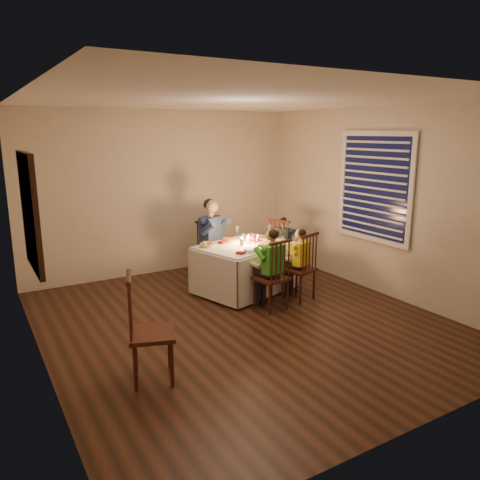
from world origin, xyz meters
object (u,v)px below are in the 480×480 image
serving_bowl (208,245)px  chair_end (283,276)px  dining_table (245,258)px  chair_near_right (298,298)px  adult (213,279)px  chair_adult (213,279)px  child_green (270,309)px  child_teal (283,276)px  chair_near_left (270,309)px  chair_extra (154,379)px  child_yellow (298,298)px

serving_bowl → chair_end: bearing=5.8°
chair_end → dining_table: bearing=82.8°
chair_end → serving_bowl: 1.59m
chair_near_right → adult: bearing=-81.4°
chair_adult → child_green: (0.08, -1.49, 0.00)m
adult → child_teal: bearing=-47.6°
chair_near_right → serving_bowl: (-0.99, 0.80, 0.72)m
child_green → child_teal: child_green is taller
chair_adult → chair_end: size_ratio=1.00×
chair_adult → chair_near_left: 1.49m
child_teal → child_green: bearing=112.3°
chair_adult → child_green: size_ratio=0.88×
adult → child_green: bearing=-113.0°
chair_extra → adult: 3.05m
dining_table → chair_near_right: dining_table is taller
adult → dining_table: bearing=-103.2°
chair_end → adult: (-1.05, 0.42, 0.00)m
chair_near_right → adult: (-0.63, 1.36, 0.00)m
dining_table → chair_extra: (-2.03, -1.69, -0.49)m
dining_table → chair_adult: size_ratio=1.64×
adult → child_green: size_ratio=1.18×
dining_table → chair_adult: (-0.16, 0.71, -0.49)m
chair_adult → child_yellow: 1.50m
child_teal → serving_bowl: 1.59m
chair_near_right → child_teal: (0.43, 0.94, 0.00)m
dining_table → chair_near_right: bearing=-70.5°
chair_near_left → child_yellow: 0.57m
chair_adult → child_yellow: (0.63, -1.36, 0.00)m
chair_extra → chair_end: bearing=-37.0°
dining_table → child_green: bearing=-112.4°
chair_end → child_yellow: (-0.43, -0.94, 0.00)m
child_green → child_yellow: 0.57m
chair_extra → serving_bowl: (1.51, 1.84, 0.72)m
chair_near_right → chair_near_left: bearing=-3.0°
chair_extra → chair_near_left: bearing=-46.0°
serving_bowl → chair_adult: bearing=57.3°
dining_table → child_yellow: (0.47, -0.65, -0.49)m
chair_extra → child_yellow: chair_extra is taller
chair_adult → child_teal: 1.13m
dining_table → chair_near_right: size_ratio=1.64×
adult → chair_near_left: bearing=-113.0°
chair_near_right → child_yellow: child_yellow is taller
adult → child_teal: adult is taller
chair_near_left → child_teal: size_ratio=0.98×
chair_near_right → serving_bowl: size_ratio=4.71×
chair_extra → child_teal: 3.53m
chair_extra → adult: (1.87, 2.41, 0.00)m
chair_adult → child_teal: size_ratio=0.98×
chair_near_right → serving_bowl: bearing=-55.1°
chair_adult → child_yellow: child_yellow is taller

